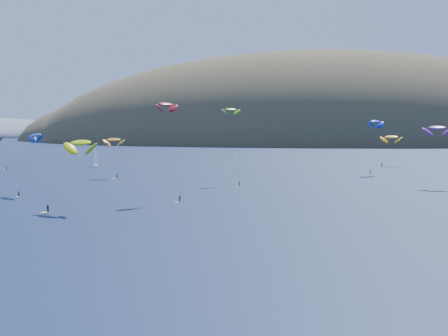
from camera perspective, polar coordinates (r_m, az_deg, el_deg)
name	(u,v)px	position (r m, az deg, el deg)	size (l,w,h in m)	color
ground	(203,277)	(87.58, -1.92, -9.92)	(2800.00, 2800.00, 0.00)	black
island	(335,152)	(647.27, 10.09, 1.43)	(730.00, 300.00, 210.00)	#3D3526
sailboat	(96,165)	(298.31, -11.66, 0.29)	(8.74, 7.66, 10.46)	white
kitesurfer_1	(114,140)	(239.54, -10.05, 2.57)	(8.06, 6.74, 16.63)	#ACD617
kitesurfer_2	(80,143)	(154.11, -12.99, 2.26)	(11.78, 10.88, 18.94)	#ACD617
kitesurfer_3	(231,110)	(215.77, 0.64, 5.36)	(8.26, 14.44, 27.23)	#ACD617
kitesurfer_4	(376,122)	(260.63, 13.72, 4.15)	(9.10, 9.40, 23.73)	#ACD617
kitesurfer_6	(437,128)	(214.94, 18.93, 3.50)	(11.98, 12.74, 21.70)	#ACD617
kitesurfer_9	(166,105)	(169.68, -5.31, 5.80)	(8.58, 8.80, 28.04)	#ACD617
kitesurfer_10	(36,135)	(191.55, -16.81, 2.89)	(8.17, 13.79, 19.52)	#ACD617
kitesurfer_11	(391,137)	(310.31, 15.04, 2.76)	(11.73, 15.64, 16.54)	#ACD617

